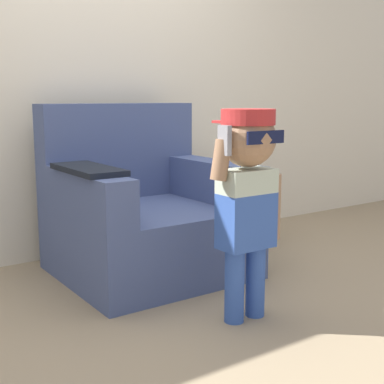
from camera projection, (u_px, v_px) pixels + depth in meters
ground_plane at (125, 281)px, 3.07m from camera, size 10.00×10.00×0.00m
wall_back at (70, 56)px, 3.41m from camera, size 10.00×0.05×2.60m
armchair at (144, 215)px, 3.21m from camera, size 1.04×0.97×1.00m
person_child at (247, 182)px, 2.44m from camera, size 0.41×0.30×0.99m
side_table at (237, 201)px, 3.82m from camera, size 0.43×0.43×0.51m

